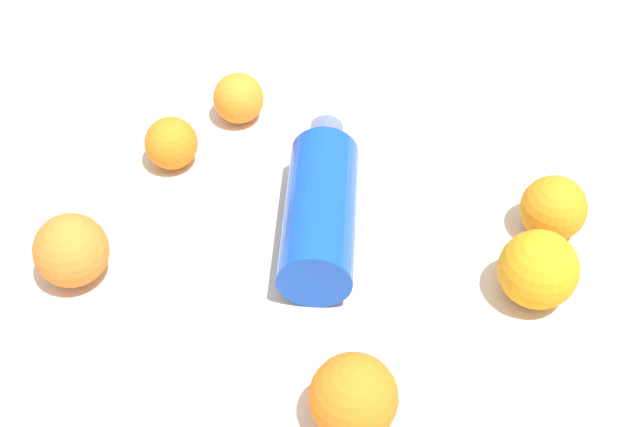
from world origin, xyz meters
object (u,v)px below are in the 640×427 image
water_bottle (321,197)px  orange_0 (71,250)px  orange_4 (239,98)px  orange_5 (553,208)px  orange_3 (353,397)px  orange_1 (538,269)px  orange_2 (171,143)px

water_bottle → orange_0: (-0.22, 0.17, 0.00)m
orange_4 → orange_5: bearing=-82.1°
orange_4 → orange_5: size_ratio=0.87×
orange_3 → water_bottle: bearing=42.8°
orange_1 → orange_2: orange_1 is taller
orange_5 → orange_3: bearing=173.1°
water_bottle → orange_5: 0.26m
water_bottle → orange_3: (-0.19, -0.18, 0.00)m
orange_3 → orange_5: (0.33, -0.04, -0.00)m
orange_0 → water_bottle: bearing=-37.1°
orange_3 → orange_5: size_ratio=1.13×
orange_1 → orange_4: size_ratio=1.30×
orange_4 → orange_5: orange_5 is taller
orange_0 → orange_2: 0.20m
orange_5 → water_bottle: bearing=123.0°
orange_2 → orange_5: bearing=-68.1°
orange_2 → orange_0: bearing=-169.3°
orange_0 → orange_5: size_ratio=1.08×
orange_3 → orange_1: bearing=-15.9°
orange_2 → orange_4: same height
orange_0 → orange_2: size_ratio=1.25×
orange_4 → orange_1: bearing=-94.8°
orange_1 → orange_3: 0.25m
orange_2 → orange_5: orange_5 is taller
orange_1 → water_bottle: bearing=101.0°
orange_3 → orange_4: size_ratio=1.30×
orange_2 → orange_4: 0.11m
orange_2 → orange_1: bearing=-80.4°
water_bottle → orange_4: size_ratio=3.97×
orange_4 → orange_5: 0.41m
orange_0 → orange_2: bearing=10.7°
orange_0 → orange_1: (0.27, -0.41, 0.00)m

